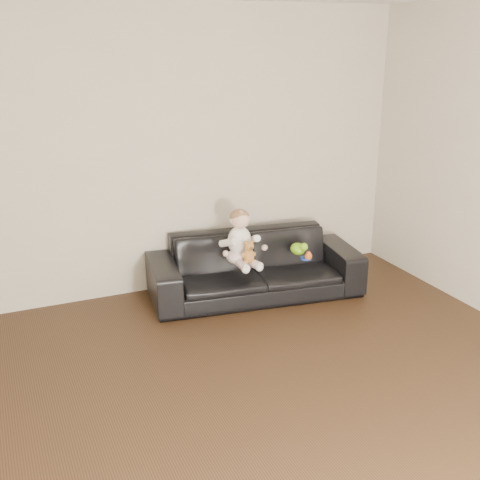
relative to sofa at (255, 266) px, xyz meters
name	(u,v)px	position (x,y,z in m)	size (l,w,h in m)	color
floor	(289,467)	(-0.83, -2.25, -0.28)	(5.50, 5.50, 0.00)	#372213
wall_back	(148,155)	(-0.83, 0.50, 1.02)	(5.00, 5.00, 0.00)	beige
sofa	(255,266)	(0.00, 0.00, 0.00)	(1.94, 0.76, 0.57)	black
baby	(241,240)	(-0.19, -0.11, 0.31)	(0.35, 0.43, 0.50)	#FBD4DB
teddy_bear	(249,252)	(-0.18, -0.26, 0.25)	(0.12, 0.12, 0.20)	#AF7232
toy_green	(298,249)	(0.39, -0.10, 0.14)	(0.13, 0.16, 0.11)	#7AC717
toy_rattle	(308,256)	(0.41, -0.27, 0.12)	(0.07, 0.07, 0.07)	orange
toy_blue_disc	(306,258)	(0.41, -0.24, 0.10)	(0.10, 0.10, 0.01)	blue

